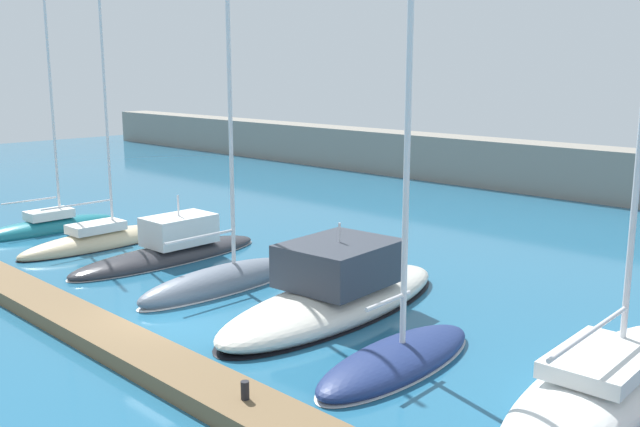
{
  "coord_description": "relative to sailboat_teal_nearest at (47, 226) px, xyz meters",
  "views": [
    {
      "loc": [
        18.2,
        -11.81,
        7.96
      ],
      "look_at": [
        0.5,
        6.02,
        2.83
      ],
      "focal_mm": 40.06,
      "sensor_mm": 36.0,
      "label": 1
    }
  ],
  "objects": [
    {
      "name": "ground_plane",
      "position": [
        15.84,
        -3.16,
        -0.26
      ],
      "size": [
        120.0,
        120.0,
        0.0
      ],
      "primitive_type": "plane",
      "color": "#236084"
    },
    {
      "name": "dock_pier",
      "position": [
        15.84,
        -5.35,
        -0.03
      ],
      "size": [
        38.7,
        1.65,
        0.47
      ],
      "primitive_type": "cube",
      "color": "brown",
      "rests_on": "ground_plane"
    },
    {
      "name": "breakwater_seawall",
      "position": [
        15.84,
        27.83,
        1.34
      ],
      "size": [
        108.0,
        2.98,
        3.2
      ],
      "primitive_type": "cube",
      "color": "gray",
      "rests_on": "ground_plane"
    },
    {
      "name": "sailboat_teal_nearest",
      "position": [
        0.0,
        0.0,
        0.0
      ],
      "size": [
        2.0,
        7.61,
        15.76
      ],
      "rotation": [
        0.0,
        0.0,
        1.59
      ],
      "color": "#19707F",
      "rests_on": "ground_plane"
    },
    {
      "name": "sailboat_sand_second",
      "position": [
        4.64,
        0.48,
        -0.05
      ],
      "size": [
        2.26,
        8.1,
        13.25
      ],
      "rotation": [
        0.0,
        0.0,
        1.6
      ],
      "color": "beige",
      "rests_on": "ground_plane"
    },
    {
      "name": "motorboat_charcoal_third",
      "position": [
        8.88,
        1.39,
        0.13
      ],
      "size": [
        2.59,
        9.21,
        3.02
      ],
      "rotation": [
        0.0,
        0.0,
        1.59
      ],
      "color": "#2D2D33",
      "rests_on": "ground_plane"
    },
    {
      "name": "sailboat_slate_fourth",
      "position": [
        13.77,
        0.33,
        0.11
      ],
      "size": [
        1.85,
        7.17,
        14.74
      ],
      "rotation": [
        0.0,
        0.0,
        1.59
      ],
      "color": "slate",
      "rests_on": "ground_plane"
    },
    {
      "name": "motorboat_ivory_fifth",
      "position": [
        18.42,
        1.58,
        0.37
      ],
      "size": [
        4.27,
        10.78,
        3.32
      ],
      "rotation": [
        0.0,
        0.0,
        1.66
      ],
      "color": "silver",
      "rests_on": "ground_plane"
    },
    {
      "name": "sailboat_navy_sixth",
      "position": [
        22.72,
        -0.6,
        0.06
      ],
      "size": [
        2.48,
        6.5,
        12.54
      ],
      "rotation": [
        0.0,
        0.0,
        1.63
      ],
      "color": "navy",
      "rests_on": "ground_plane"
    },
    {
      "name": "sailboat_white_seventh",
      "position": [
        27.42,
        1.93,
        0.11
      ],
      "size": [
        3.32,
        10.47,
        20.59
      ],
      "rotation": [
        0.0,
        0.0,
        1.62
      ],
      "color": "white",
      "rests_on": "ground_plane"
    },
    {
      "name": "dock_bollard",
      "position": [
        22.06,
        -5.35,
        0.42
      ],
      "size": [
        0.2,
        0.2,
        0.44
      ],
      "primitive_type": "cylinder",
      "color": "black",
      "rests_on": "dock_pier"
    }
  ]
}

